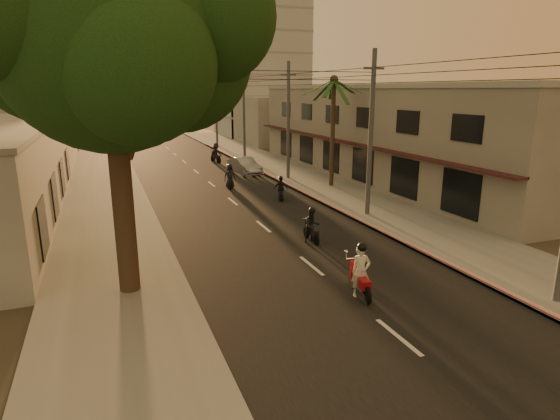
# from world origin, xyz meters

# --- Properties ---
(ground) EXTENTS (160.00, 160.00, 0.00)m
(ground) POSITION_xyz_m (0.00, 0.00, 0.00)
(ground) COLOR #383023
(ground) RESTS_ON ground
(road) EXTENTS (10.00, 140.00, 0.02)m
(road) POSITION_xyz_m (0.00, 20.00, 0.01)
(road) COLOR black
(road) RESTS_ON ground
(sidewalk_right) EXTENTS (5.00, 140.00, 0.12)m
(sidewalk_right) POSITION_xyz_m (7.50, 20.00, 0.06)
(sidewalk_right) COLOR slate
(sidewalk_right) RESTS_ON ground
(sidewalk_left) EXTENTS (5.00, 140.00, 0.12)m
(sidewalk_left) POSITION_xyz_m (-7.50, 20.00, 0.06)
(sidewalk_left) COLOR slate
(sidewalk_left) RESTS_ON ground
(curb_stripe) EXTENTS (0.20, 60.00, 0.20)m
(curb_stripe) POSITION_xyz_m (5.10, 15.00, 0.10)
(curb_stripe) COLOR red
(curb_stripe) RESTS_ON ground
(shophouse_row) EXTENTS (8.80, 34.20, 7.30)m
(shophouse_row) POSITION_xyz_m (13.95, 18.00, 3.65)
(shophouse_row) COLOR gray
(shophouse_row) RESTS_ON ground
(distant_tower) EXTENTS (12.10, 12.10, 28.00)m
(distant_tower) POSITION_xyz_m (16.00, 56.00, 14.00)
(distant_tower) COLOR #B7B5B2
(distant_tower) RESTS_ON ground
(broadleaf_tree) EXTENTS (9.60, 8.70, 12.10)m
(broadleaf_tree) POSITION_xyz_m (-6.61, 2.14, 8.48)
(broadleaf_tree) COLOR black
(broadleaf_tree) RESTS_ON ground
(palm_tree) EXTENTS (5.00, 5.00, 8.20)m
(palm_tree) POSITION_xyz_m (8.00, 16.00, 7.15)
(palm_tree) COLOR black
(palm_tree) RESTS_ON ground
(utility_poles) EXTENTS (1.20, 48.26, 9.00)m
(utility_poles) POSITION_xyz_m (6.20, 20.00, 6.54)
(utility_poles) COLOR #38383A
(utility_poles) RESTS_ON ground
(filler_right) EXTENTS (8.00, 14.00, 6.00)m
(filler_right) POSITION_xyz_m (14.00, 45.00, 3.00)
(filler_right) COLOR #9B978C
(filler_right) RESTS_ON ground
(filler_left_near) EXTENTS (8.00, 14.00, 4.40)m
(filler_left_near) POSITION_xyz_m (-14.00, 34.00, 2.20)
(filler_left_near) COLOR #9B978C
(filler_left_near) RESTS_ON ground
(filler_left_far) EXTENTS (8.00, 14.00, 7.00)m
(filler_left_far) POSITION_xyz_m (-14.00, 52.00, 3.50)
(filler_left_far) COLOR #9B978C
(filler_left_far) RESTS_ON ground
(scooter_red) EXTENTS (0.87, 1.97, 1.95)m
(scooter_red) POSITION_xyz_m (0.38, -1.16, 0.86)
(scooter_red) COLOR black
(scooter_red) RESTS_ON ground
(scooter_mid_a) EXTENTS (0.81, 1.72, 1.68)m
(scooter_mid_a) POSITION_xyz_m (1.31, 4.84, 0.76)
(scooter_mid_a) COLOR black
(scooter_mid_a) RESTS_ON ground
(scooter_mid_b) EXTENTS (1.09, 1.56, 1.58)m
(scooter_mid_b) POSITION_xyz_m (3.02, 13.34, 0.72)
(scooter_mid_b) COLOR black
(scooter_mid_b) RESTS_ON ground
(scooter_far_a) EXTENTS (1.04, 1.80, 1.79)m
(scooter_far_a) POSITION_xyz_m (0.92, 18.06, 0.81)
(scooter_far_a) COLOR black
(scooter_far_a) RESTS_ON ground
(scooter_far_b) EXTENTS (1.50, 1.92, 1.93)m
(scooter_far_b) POSITION_xyz_m (2.82, 30.38, 0.88)
(scooter_far_b) COLOR black
(scooter_far_b) RESTS_ON ground
(parked_car) EXTENTS (2.67, 4.65, 1.39)m
(parked_car) POSITION_xyz_m (3.61, 23.40, 0.70)
(parked_car) COLOR gray
(parked_car) RESTS_ON ground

